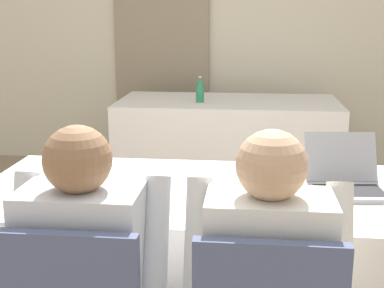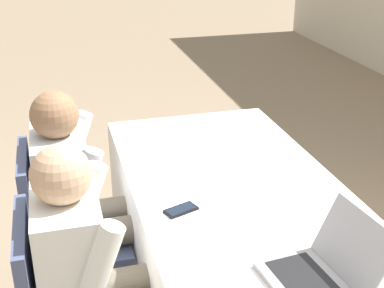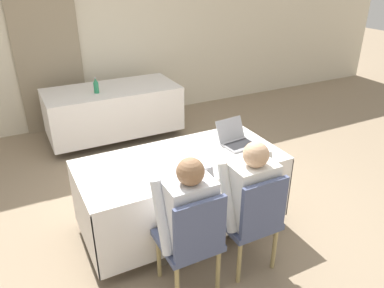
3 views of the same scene
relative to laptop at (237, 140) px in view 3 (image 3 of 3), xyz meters
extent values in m
plane|color=gray|center=(-0.62, -0.03, -0.80)|extent=(24.00, 24.00, 0.00)
cube|color=beige|center=(-0.62, 3.11, 0.55)|extent=(12.00, 0.06, 2.70)
cube|color=gray|center=(-1.27, 3.05, 0.53)|extent=(0.93, 0.04, 2.65)
cube|color=white|center=(-0.62, -0.03, -0.05)|extent=(1.87, 0.90, 0.02)
cube|color=white|center=(-0.62, -0.48, -0.37)|extent=(1.87, 0.01, 0.62)
cube|color=white|center=(-0.62, 0.41, -0.37)|extent=(1.87, 0.01, 0.62)
cube|color=white|center=(-1.55, -0.03, -0.37)|extent=(0.01, 0.90, 0.62)
cube|color=white|center=(0.31, -0.03, -0.37)|extent=(0.01, 0.90, 0.62)
cylinder|color=#333333|center=(-0.62, -0.03, -0.74)|extent=(0.06, 0.06, 0.12)
cube|color=white|center=(-0.59, 2.33, -0.05)|extent=(1.87, 0.90, 0.02)
cube|color=white|center=(-0.59, 1.89, -0.37)|extent=(1.87, 0.01, 0.62)
cube|color=white|center=(-0.59, 2.78, -0.37)|extent=(1.87, 0.01, 0.62)
cube|color=white|center=(-1.52, 2.33, -0.37)|extent=(0.01, 0.90, 0.62)
cube|color=white|center=(0.34, 2.33, -0.37)|extent=(0.01, 0.90, 0.62)
cylinder|color=#333333|center=(-0.59, 2.33, -0.74)|extent=(0.06, 0.06, 0.12)
cube|color=#99999E|center=(0.00, -0.05, -0.03)|extent=(0.33, 0.26, 0.02)
cube|color=black|center=(0.00, -0.05, -0.02)|extent=(0.29, 0.19, 0.00)
cube|color=#99999E|center=(-0.01, 0.11, 0.08)|extent=(0.32, 0.13, 0.20)
cube|color=black|center=(-0.01, 0.11, 0.08)|extent=(0.28, 0.11, 0.18)
cube|color=black|center=(-0.55, -0.32, -0.04)|extent=(0.11, 0.15, 0.01)
cube|color=#192333|center=(-0.55, -0.32, -0.03)|extent=(0.09, 0.13, 0.00)
cube|color=white|center=(-0.76, 0.16, -0.04)|extent=(0.29, 0.35, 0.00)
cylinder|color=#288456|center=(-0.82, 2.22, 0.03)|extent=(0.07, 0.07, 0.15)
cone|color=#288456|center=(-0.82, 2.22, 0.13)|extent=(0.06, 0.06, 0.06)
cylinder|color=silver|center=(-0.82, 2.22, 0.17)|extent=(0.03, 0.03, 0.01)
cylinder|color=tan|center=(-0.72, -0.54, -0.59)|extent=(0.04, 0.04, 0.42)
cylinder|color=tan|center=(-1.07, -0.54, -0.59)|extent=(0.04, 0.04, 0.42)
cylinder|color=tan|center=(-0.72, -0.89, -0.59)|extent=(0.04, 0.04, 0.42)
cylinder|color=tan|center=(-1.07, -0.89, -0.59)|extent=(0.04, 0.04, 0.42)
cube|color=#4C567A|center=(-0.90, -0.71, -0.36)|extent=(0.44, 0.44, 0.05)
cube|color=#4C567A|center=(-0.90, -0.91, -0.11)|extent=(0.40, 0.04, 0.45)
cylinder|color=tan|center=(-0.17, -0.54, -0.59)|extent=(0.04, 0.04, 0.42)
cylinder|color=tan|center=(-0.53, -0.54, -0.59)|extent=(0.04, 0.04, 0.42)
cylinder|color=tan|center=(-0.17, -0.89, -0.59)|extent=(0.04, 0.04, 0.42)
cylinder|color=tan|center=(-0.53, -0.89, -0.59)|extent=(0.04, 0.04, 0.42)
cube|color=#4C567A|center=(-0.35, -0.71, -0.36)|extent=(0.44, 0.44, 0.05)
cube|color=#4C567A|center=(-0.35, -0.91, -0.11)|extent=(0.40, 0.04, 0.45)
cylinder|color=#665B4C|center=(-0.81, -0.58, -0.27)|extent=(0.13, 0.42, 0.13)
cylinder|color=#665B4C|center=(-0.99, -0.58, -0.27)|extent=(0.13, 0.42, 0.13)
cylinder|color=#665B4C|center=(-0.81, -0.40, -0.56)|extent=(0.10, 0.10, 0.47)
cylinder|color=#665B4C|center=(-0.99, -0.40, -0.56)|extent=(0.10, 0.10, 0.47)
cube|color=silver|center=(-0.90, -0.76, -0.07)|extent=(0.36, 0.22, 0.52)
cylinder|color=silver|center=(-0.69, -0.72, -0.06)|extent=(0.08, 0.26, 0.54)
cylinder|color=silver|center=(-1.11, -0.72, -0.06)|extent=(0.08, 0.26, 0.54)
sphere|color=#8C6647|center=(-0.90, -0.76, 0.28)|extent=(0.20, 0.20, 0.20)
cylinder|color=#665B4C|center=(-0.26, -0.58, -0.27)|extent=(0.13, 0.42, 0.13)
cylinder|color=#665B4C|center=(-0.44, -0.58, -0.27)|extent=(0.13, 0.42, 0.13)
cylinder|color=#665B4C|center=(-0.26, -0.40, -0.56)|extent=(0.10, 0.10, 0.47)
cylinder|color=#665B4C|center=(-0.44, -0.40, -0.56)|extent=(0.10, 0.10, 0.47)
cube|color=white|center=(-0.35, -0.76, -0.07)|extent=(0.36, 0.22, 0.52)
cylinder|color=white|center=(-0.14, -0.72, -0.06)|extent=(0.08, 0.26, 0.54)
cylinder|color=white|center=(-0.56, -0.72, -0.06)|extent=(0.08, 0.26, 0.54)
sphere|color=tan|center=(-0.35, -0.76, 0.28)|extent=(0.20, 0.20, 0.20)
camera|label=1|loc=(-0.42, -2.19, 0.69)|focal=50.00mm
camera|label=2|loc=(1.22, -0.76, 1.07)|focal=50.00mm
camera|label=3|loc=(-1.90, -2.74, 1.57)|focal=35.00mm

